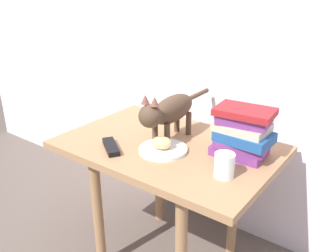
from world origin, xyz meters
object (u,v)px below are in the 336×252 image
Objects in this scene: side_table at (168,162)px; bread_roll at (162,143)px; candle_jar at (224,166)px; plate at (163,150)px; cat at (169,111)px; tv_remote at (111,147)px; book_stack at (243,132)px.

side_table is 10.90× the size of bread_roll.
side_table is 0.34m from candle_jar.
plate is 2.24× the size of candle_jar.
cat reaches higher than tv_remote.
tv_remote is (-0.14, -0.20, -0.12)m from cat.
book_stack is at bearing 10.79° from cat.
bread_roll is at bearing -72.98° from side_table.
book_stack is at bearing 16.70° from side_table.
candle_jar is (0.30, -0.09, 0.12)m from side_table.
plate is 0.21m from tv_remote.
tv_remote reaches higher than side_table.
bread_roll is 0.14m from cat.
book_stack reaches higher than tv_remote.
cat is 3.20× the size of tv_remote.
candle_jar is 0.57× the size of tv_remote.
side_table is 0.35m from book_stack.
candle_jar is (0.02, -0.18, -0.06)m from book_stack.
candle_jar reaches higher than plate.
bread_roll is at bearing -93.22° from plate.
tv_remote is (-0.46, -0.07, -0.03)m from candle_jar.
side_table is at bearing -163.30° from book_stack.
book_stack is 1.48× the size of tv_remote.
side_table is at bearing 162.70° from candle_jar.
candle_jar is at bearing -4.58° from bread_roll.
side_table is 3.93× the size of book_stack.
bread_roll is at bearing -148.97° from book_stack.
book_stack is (0.26, 0.15, 0.09)m from plate.
book_stack is at bearing 64.54° from tv_remote.
bread_roll is 0.53× the size of tv_remote.
tv_remote is at bearing -132.55° from side_table.
side_table is at bearing 107.02° from bread_roll.
book_stack reaches higher than bread_roll.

